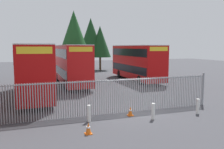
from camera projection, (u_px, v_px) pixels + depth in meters
ground_plane at (98, 90)px, 22.89m from camera, size 100.00×100.00×0.00m
palisade_fence at (108, 96)px, 14.72m from camera, size 14.67×0.14×2.35m
double_decker_bus_near_gate at (34, 68)px, 19.76m from camera, size 2.54×10.81×4.42m
double_decker_bus_behind_fence_left at (136, 61)px, 29.68m from camera, size 2.54×10.81×4.42m
double_decker_bus_behind_fence_right at (71, 63)px, 26.20m from camera, size 2.54×10.81×4.42m
bollard_near_left at (89, 113)px, 13.27m from camera, size 0.20×0.20×0.95m
bollard_center_front at (153, 111)px, 13.71m from camera, size 0.20×0.20×0.95m
bollard_near_right at (198, 106)px, 14.86m from camera, size 0.20×0.20×0.95m
traffic_cone_by_gate at (130, 111)px, 14.44m from camera, size 0.34×0.34×0.59m
traffic_cone_mid_forecourt at (88, 128)px, 11.39m from camera, size 0.34×0.34×0.59m
tree_tall_back at (100, 42)px, 42.15m from camera, size 3.89×3.89×7.95m
tree_short_side at (91, 36)px, 42.51m from camera, size 4.56×4.56×9.36m
tree_mid_row at (74, 35)px, 35.57m from camera, size 4.97×4.97×9.63m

